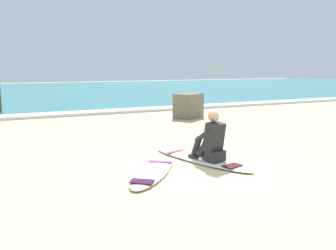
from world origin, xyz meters
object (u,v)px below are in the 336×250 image
surfboard_main (200,159)px  surfer_seated (211,141)px  surfboard_spare_near (153,172)px  shoreline_rock (188,106)px

surfboard_main → surfer_seated: bearing=-75.0°
surfboard_spare_near → surfboard_main: bearing=18.2°
surfboard_spare_near → shoreline_rock: 7.20m
surfer_seated → surfboard_spare_near: size_ratio=0.49×
surfboard_main → surfer_seated: surfer_seated is taller
surfboard_main → surfer_seated: 0.48m
surfer_seated → surfboard_main: bearing=105.0°
surfboard_main → surfboard_spare_near: 1.26m
surfboard_main → surfer_seated: (0.07, -0.26, 0.40)m
surfer_seated → surfboard_spare_near: surfer_seated is taller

